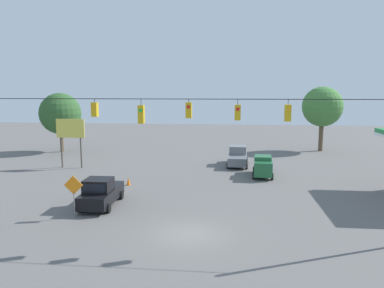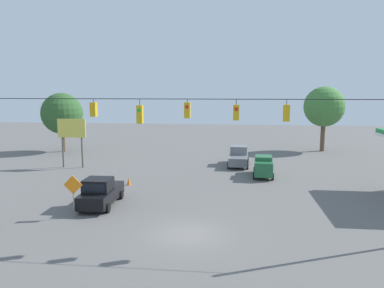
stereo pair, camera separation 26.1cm
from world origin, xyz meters
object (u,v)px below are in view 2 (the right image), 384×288
Objects in this scene: traffic_cone_nearest at (105,201)px; traffic_cone_second at (119,190)px; tree_horizon_right at (62,114)px; pickup_truck_black_parked_shoulder at (101,193)px; tree_horizon_left at (324,107)px; pickup_truck_grey_oncoming_deep at (239,157)px; sedan_green_oncoming_far at (263,166)px; traffic_cone_third at (129,181)px; roadside_billboard at (72,133)px; work_zone_sign at (73,188)px; overhead_signal_span at (187,141)px.

traffic_cone_nearest is 1.00× the size of traffic_cone_second.
traffic_cone_nearest is 0.08× the size of tree_horizon_right.
pickup_truck_black_parked_shoulder is at bearing 83.68° from traffic_cone_second.
tree_horizon_left reaches higher than tree_horizon_right.
tree_horizon_right is (23.57, -6.85, 4.20)m from pickup_truck_grey_oncoming_deep.
traffic_cone_second is (9.78, 12.70, -0.64)m from pickup_truck_grey_oncoming_deep.
sedan_green_oncoming_far is 13.00m from traffic_cone_third.
pickup_truck_grey_oncoming_deep reaches higher than traffic_cone_third.
pickup_truck_grey_oncoming_deep is at bearing -170.19° from roadside_billboard.
sedan_green_oncoming_far is 1.53× the size of work_zone_sign.
traffic_cone_nearest is 15.47m from roadside_billboard.
pickup_truck_grey_oncoming_deep is 0.67× the size of tree_horizon_right.
traffic_cone_second is 0.13× the size of roadside_billboard.
sedan_green_oncoming_far is at bearing -109.26° from overhead_signal_span.
tree_horizon_right is at bearing -58.81° from traffic_cone_nearest.
traffic_cone_nearest is at bearing -36.76° from overhead_signal_span.
sedan_green_oncoming_far is 16.25m from traffic_cone_nearest.
traffic_cone_nearest is at bearing 58.19° from pickup_truck_grey_oncoming_deep.
overhead_signal_span is at bearing 120.91° from traffic_cone_third.
roadside_billboard reaches higher than traffic_cone_third.
pickup_truck_black_parked_shoulder is at bearing 86.54° from traffic_cone_third.
roadside_billboard is (8.03, -12.76, 3.45)m from traffic_cone_nearest.
traffic_cone_third is at bearing 129.67° from tree_horizon_right.
overhead_signal_span reaches higher than traffic_cone_nearest.
tree_horizon_right is (12.58, -25.33, 3.19)m from work_zone_sign.
overhead_signal_span reaches higher than roadside_billboard.
overhead_signal_span reaches higher than tree_horizon_right.
traffic_cone_third is at bearing -98.09° from work_zone_sign.
traffic_cone_nearest is (12.17, 10.74, -0.72)m from sedan_green_oncoming_far.
tree_horizon_left is at bearing -128.34° from traffic_cone_nearest.
roadside_billboard reaches higher than traffic_cone_second.
traffic_cone_nearest is 0.08× the size of tree_horizon_left.
sedan_green_oncoming_far is at bearing 174.30° from roadside_billboard.
tree_horizon_right is at bearing -16.21° from pickup_truck_grey_oncoming_deep.
traffic_cone_third is at bearing 21.20° from sedan_green_oncoming_far.
work_zone_sign is (13.33, 13.37, 0.94)m from sedan_green_oncoming_far.
tree_horizon_left is (-21.31, -20.98, 5.72)m from traffic_cone_third.
overhead_signal_span is at bearing 126.41° from tree_horizon_right.
traffic_cone_third is 30.45m from tree_horizon_left.
tree_horizon_right reaches higher than work_zone_sign.
pickup_truck_black_parked_shoulder is at bearing 121.26° from roadside_billboard.
overhead_signal_span reaches higher than traffic_cone_third.
sedan_green_oncoming_far is 0.49× the size of tree_horizon_left.
traffic_cone_nearest is 0.23× the size of work_zone_sign.
traffic_cone_second is at bearing 89.67° from traffic_cone_third.
pickup_truck_grey_oncoming_deep is 18.66m from traffic_cone_nearest.
traffic_cone_nearest is 1.00× the size of traffic_cone_third.
traffic_cone_nearest is (-0.30, 0.01, -0.64)m from pickup_truck_black_parked_shoulder.
work_zone_sign is at bearing 66.08° from traffic_cone_nearest.
pickup_truck_black_parked_shoulder is 7.66× the size of traffic_cone_nearest.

